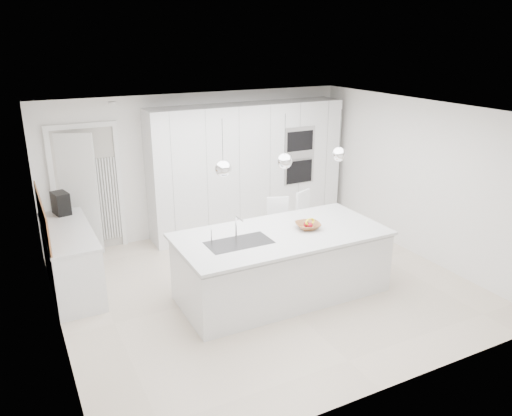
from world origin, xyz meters
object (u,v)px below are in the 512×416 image
bar_stool_left (282,233)px  bar_stool_right (307,226)px  island_base (282,266)px  fruit_bowl (308,226)px  espresso_machine (61,203)px

bar_stool_left → bar_stool_right: bearing=28.5°
bar_stool_left → island_base: bearing=-99.2°
fruit_bowl → espresso_machine: (-2.94, 2.18, 0.12)m
espresso_machine → bar_stool_right: espresso_machine is taller
island_base → espresso_machine: bearing=139.0°
bar_stool_left → espresso_machine: bearing=175.4°
island_base → espresso_machine: 3.41m
bar_stool_left → bar_stool_right: 0.52m
island_base → fruit_bowl: 0.65m
fruit_bowl → espresso_machine: espresso_machine is taller
island_base → bar_stool_left: size_ratio=2.63×
island_base → espresso_machine: size_ratio=8.47×
bar_stool_left → bar_stool_right: bar_stool_right is taller
island_base → bar_stool_right: 1.35m
espresso_machine → bar_stool_left: espresso_machine is taller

